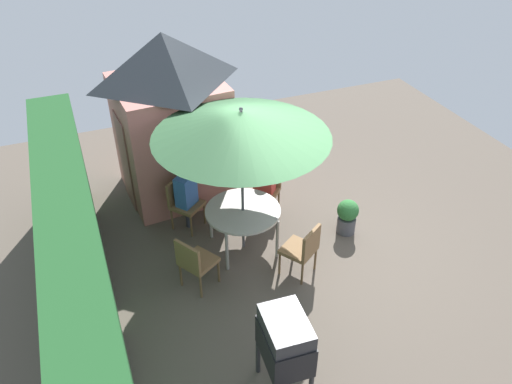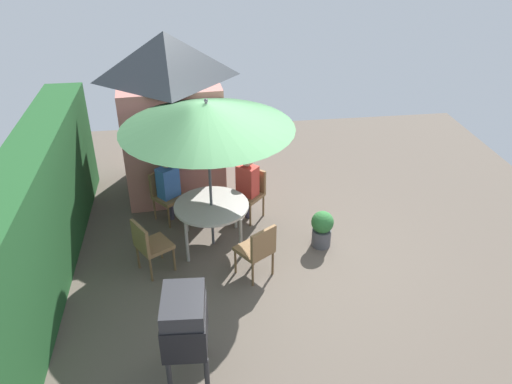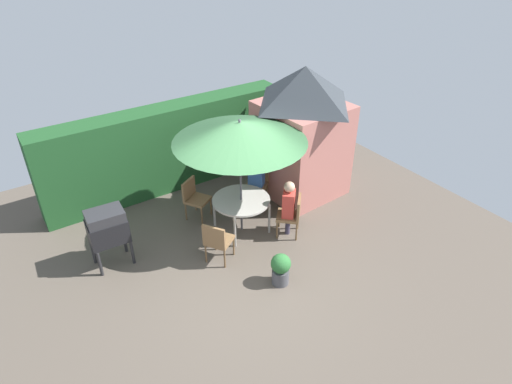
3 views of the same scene
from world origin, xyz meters
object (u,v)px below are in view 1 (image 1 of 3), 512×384
(patio_umbrella, at_px, (241,124))
(chair_far_side, at_px, (183,200))
(chair_toward_house, at_px, (303,248))
(person_in_blue, at_px, (186,189))
(garden_shed, at_px, (170,116))
(potted_plant_by_shed, at_px, (347,216))
(patio_table, at_px, (243,213))
(bbq_grill, at_px, (285,341))
(chair_toward_hedge, at_px, (194,261))
(person_in_red, at_px, (265,176))
(chair_near_shed, at_px, (266,186))

(patio_umbrella, bearing_deg, chair_far_side, 39.51)
(chair_toward_house, bearing_deg, patio_umbrella, 33.69)
(chair_far_side, bearing_deg, person_in_blue, -140.49)
(garden_shed, distance_m, potted_plant_by_shed, 3.51)
(patio_table, distance_m, patio_umbrella, 1.57)
(bbq_grill, height_order, chair_toward_hedge, bbq_grill)
(bbq_grill, distance_m, chair_toward_house, 2.03)
(chair_toward_hedge, bearing_deg, person_in_red, -51.22)
(potted_plant_by_shed, bearing_deg, person_in_blue, 65.48)
(garden_shed, xyz_separation_m, chair_far_side, (-1.12, 0.14, -1.02))
(chair_near_shed, xyz_separation_m, person_in_blue, (0.06, 1.42, 0.26))
(chair_toward_house, bearing_deg, chair_far_side, 36.68)
(garden_shed, relative_size, chair_toward_house, 3.36)
(patio_table, relative_size, chair_far_side, 1.33)
(patio_umbrella, xyz_separation_m, person_in_red, (0.72, -0.66, -1.48))
(chair_toward_house, xyz_separation_m, person_in_blue, (1.77, 1.31, 0.26))
(chair_toward_hedge, distance_m, potted_plant_by_shed, 2.76)
(bbq_grill, height_order, person_in_blue, person_in_blue)
(potted_plant_by_shed, bearing_deg, patio_table, 81.02)
(chair_far_side, distance_m, chair_toward_hedge, 1.52)
(chair_near_shed, distance_m, chair_far_side, 1.48)
(chair_far_side, height_order, person_in_blue, person_in_blue)
(garden_shed, relative_size, bbq_grill, 2.52)
(bbq_grill, bearing_deg, potted_plant_by_shed, -43.40)
(person_in_blue, bearing_deg, chair_far_side, 39.51)
(garden_shed, distance_m, bbq_grill, 4.70)
(chair_far_side, xyz_separation_m, person_in_red, (-0.19, -1.41, 0.26))
(potted_plant_by_shed, height_order, person_in_red, person_in_red)
(chair_near_shed, bearing_deg, chair_toward_hedge, 129.11)
(patio_umbrella, xyz_separation_m, potted_plant_by_shed, (-0.28, -1.76, -1.93))
(patio_table, height_order, chair_far_side, chair_far_side)
(person_in_blue, bearing_deg, person_in_red, -95.24)
(chair_near_shed, bearing_deg, person_in_blue, 87.50)
(patio_table, bearing_deg, person_in_blue, 39.51)
(potted_plant_by_shed, bearing_deg, chair_toward_house, 119.62)
(chair_toward_house, relative_size, person_in_blue, 0.71)
(garden_shed, distance_m, chair_far_side, 1.52)
(person_in_red, bearing_deg, garden_shed, 44.18)
(person_in_blue, bearing_deg, chair_toward_house, -143.43)
(bbq_grill, distance_m, person_in_red, 3.52)
(person_in_red, distance_m, person_in_blue, 1.36)
(garden_shed, xyz_separation_m, chair_toward_house, (-2.95, -1.22, -1.02))
(bbq_grill, height_order, person_in_red, person_in_red)
(chair_near_shed, relative_size, chair_far_side, 1.00)
(garden_shed, height_order, patio_umbrella, garden_shed)
(bbq_grill, relative_size, chair_toward_house, 1.33)
(patio_table, bearing_deg, person_in_red, -42.82)
(patio_umbrella, height_order, chair_toward_house, patio_umbrella)
(garden_shed, xyz_separation_m, bbq_grill, (-4.64, -0.15, -0.70))
(patio_table, bearing_deg, potted_plant_by_shed, -98.98)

